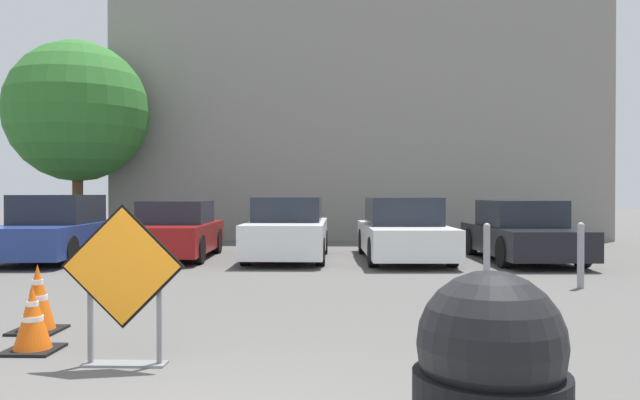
{
  "coord_description": "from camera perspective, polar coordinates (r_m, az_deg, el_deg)",
  "views": [
    {
      "loc": [
        1.0,
        -3.74,
        1.57
      ],
      "look_at": [
        0.52,
        10.93,
        1.4
      ],
      "focal_mm": 35.0,
      "sensor_mm": 36.0,
      "label": 1
    }
  ],
  "objects": [
    {
      "name": "traffic_cone_nearest",
      "position": [
        6.89,
        -24.79,
        -9.93
      ],
      "size": [
        0.49,
        0.49,
        0.64
      ],
      "color": "black",
      "rests_on": "ground_plane"
    },
    {
      "name": "building_facade_backdrop",
      "position": [
        23.01,
        3.35,
        6.82
      ],
      "size": [
        16.55,
        5.0,
        8.09
      ],
      "color": "gray",
      "rests_on": "ground_plane"
    },
    {
      "name": "parked_car_fourth",
      "position": [
        14.79,
        7.59,
        -2.85
      ],
      "size": [
        2.01,
        4.74,
        1.46
      ],
      "rotation": [
        0.0,
        0.0,
        3.18
      ],
      "color": "white",
      "rests_on": "ground_plane"
    },
    {
      "name": "street_tree_behind_lot",
      "position": [
        20.85,
        -21.31,
        7.53
      ],
      "size": [
        4.33,
        4.33,
        6.26
      ],
      "color": "#513823",
      "rests_on": "ground_plane"
    },
    {
      "name": "parked_car_nearest",
      "position": [
        15.94,
        -22.89,
        -2.55
      ],
      "size": [
        2.05,
        4.67,
        1.52
      ],
      "rotation": [
        0.0,
        0.0,
        3.2
      ],
      "color": "navy",
      "rests_on": "ground_plane"
    },
    {
      "name": "bollard_nearest",
      "position": [
        10.69,
        15.0,
        -4.77
      ],
      "size": [
        0.12,
        0.12,
        1.07
      ],
      "color": "gray",
      "rests_on": "ground_plane"
    },
    {
      "name": "road_closed_sign",
      "position": [
        5.94,
        -17.57,
        -6.94
      ],
      "size": [
        1.12,
        0.2,
        1.47
      ],
      "color": "black",
      "rests_on": "ground_plane"
    },
    {
      "name": "traffic_cone_second",
      "position": [
        7.81,
        -24.41,
        -8.23
      ],
      "size": [
        0.52,
        0.52,
        0.76
      ],
      "color": "black",
      "rests_on": "ground_plane"
    },
    {
      "name": "parked_car_second",
      "position": [
        15.39,
        -13.04,
        -2.83
      ],
      "size": [
        1.9,
        4.08,
        1.38
      ],
      "rotation": [
        0.0,
        0.0,
        3.18
      ],
      "color": "maroon",
      "rests_on": "ground_plane"
    },
    {
      "name": "parked_car_fifth",
      "position": [
        15.18,
        17.9,
        -2.86
      ],
      "size": [
        1.97,
        4.53,
        1.4
      ],
      "rotation": [
        0.0,
        0.0,
        3.18
      ],
      "color": "black",
      "rests_on": "ground_plane"
    },
    {
      "name": "parked_car_third",
      "position": [
        14.78,
        -2.95,
        -2.82
      ],
      "size": [
        1.82,
        4.24,
        1.47
      ],
      "rotation": [
        0.0,
        0.0,
        3.14
      ],
      "color": "white",
      "rests_on": "ground_plane"
    },
    {
      "name": "ground_plane",
      "position": [
        13.87,
        -2.29,
        -5.85
      ],
      "size": [
        96.0,
        96.0,
        0.0
      ],
      "primitive_type": "plane",
      "color": "#565451"
    },
    {
      "name": "bollard_second",
      "position": [
        11.14,
        22.73,
        -4.54
      ],
      "size": [
        0.12,
        0.12,
        1.09
      ],
      "color": "gray",
      "rests_on": "ground_plane"
    }
  ]
}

